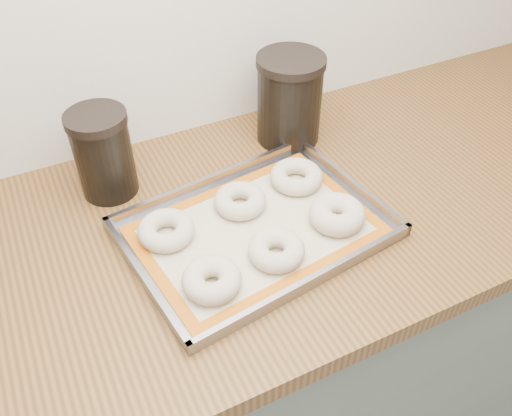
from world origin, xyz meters
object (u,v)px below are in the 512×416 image
canister_right (289,99)px  bagel_back_left (166,230)px  bagel_back_right (296,177)px  bagel_front_left (212,280)px  bagel_front_mid (276,250)px  canister_mid (103,154)px  baking_tray (256,229)px  bagel_front_right (337,214)px  bagel_back_mid (240,201)px

canister_right → bagel_back_left: bearing=-152.1°
bagel_back_right → bagel_front_left: bearing=-145.8°
bagel_front_mid → canister_mid: 0.38m
bagel_front_left → canister_right: size_ratio=0.51×
baking_tray → bagel_back_right: (0.13, 0.09, 0.01)m
bagel_front_left → bagel_front_right: (0.27, 0.04, 0.00)m
bagel_back_left → bagel_back_right: (0.29, 0.03, -0.00)m
baking_tray → bagel_front_mid: 0.08m
bagel_front_left → bagel_back_left: (-0.03, 0.14, -0.00)m
bagel_back_left → bagel_back_right: bearing=6.1°
bagel_front_right → bagel_back_left: bagel_front_right is taller
bagel_front_mid → bagel_back_mid: bearing=90.6°
bagel_back_mid → canister_right: 0.27m
bagel_back_left → canister_mid: size_ratio=0.58×
bagel_back_right → bagel_front_mid: bearing=-129.0°
canister_right → bagel_front_right: bearing=-100.9°
bagel_back_mid → bagel_front_right: bearing=-39.4°
bagel_front_right → bagel_back_mid: bagel_front_right is taller
baking_tray → bagel_back_right: 0.16m
bagel_back_left → bagel_back_mid: bearing=5.2°
bagel_front_left → bagel_front_right: bearing=8.7°
bagel_front_left → bagel_back_left: bearing=101.0°
bagel_back_mid → bagel_back_right: (0.13, 0.02, -0.00)m
bagel_front_right → bagel_back_mid: (-0.14, 0.12, -0.00)m
bagel_front_right → canister_right: bearing=79.1°
baking_tray → canister_mid: bearing=131.0°
bagel_front_right → canister_right: canister_right is taller
bagel_front_mid → canister_right: (0.20, 0.32, 0.08)m
bagel_front_right → baking_tray: bearing=161.6°
baking_tray → bagel_back_mid: bearing=89.7°
bagel_front_mid → canister_right: bearing=58.2°
baking_tray → canister_mid: 0.33m
baking_tray → bagel_front_left: bagel_front_left is taller
bagel_front_left → bagel_back_mid: bagel_front_left is taller
bagel_back_mid → canister_right: bearing=40.9°
baking_tray → bagel_front_mid: (0.00, -0.08, 0.02)m
baking_tray → bagel_front_left: bearing=-144.5°
bagel_back_left → bagel_back_mid: size_ratio=1.03×
bagel_back_mid → bagel_back_right: same height
bagel_front_right → bagel_back_right: (-0.01, 0.13, -0.00)m
bagel_front_left → canister_right: canister_right is taller
bagel_back_left → canister_right: bearing=27.9°
bagel_back_mid → bagel_front_left: bearing=-128.3°
bagel_back_left → bagel_front_mid: bearing=-40.4°
canister_mid → canister_right: 0.41m
bagel_front_mid → canister_mid: size_ratio=0.56×
bagel_front_mid → bagel_back_right: size_ratio=0.94×
baking_tray → bagel_front_left: (-0.12, -0.09, 0.02)m
bagel_front_left → bagel_front_right: 0.27m
baking_tray → bagel_front_right: 0.15m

